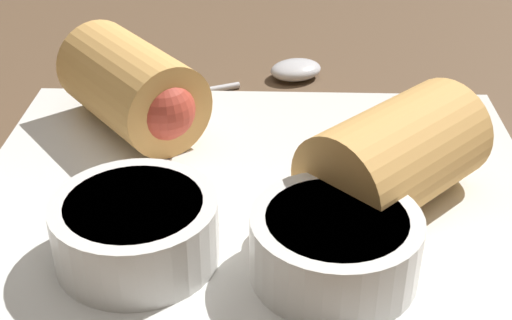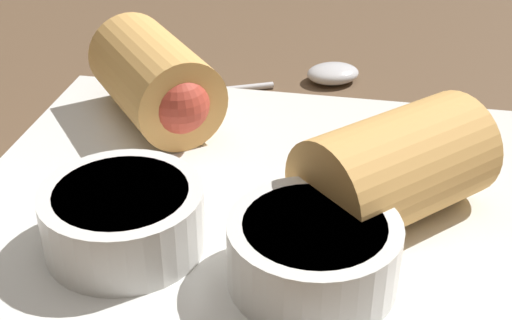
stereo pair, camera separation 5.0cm
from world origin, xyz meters
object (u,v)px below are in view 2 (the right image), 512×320
(dipping_bowl_near, at_px, (314,250))
(dipping_bowl_far, at_px, (123,216))
(serving_plate, at_px, (256,207))
(spoon, at_px, (317,76))

(dipping_bowl_near, bearing_deg, dipping_bowl_far, -5.38)
(serving_plate, bearing_deg, dipping_bowl_far, 44.64)
(dipping_bowl_far, bearing_deg, dipping_bowl_near, 174.62)
(dipping_bowl_near, bearing_deg, serving_plate, -58.64)
(dipping_bowl_near, distance_m, spoon, 0.25)
(serving_plate, bearing_deg, dipping_bowl_near, 121.36)
(spoon, bearing_deg, serving_plate, 85.92)
(serving_plate, relative_size, spoon, 1.90)
(dipping_bowl_near, relative_size, spoon, 0.48)
(serving_plate, xyz_separation_m, dipping_bowl_far, (0.06, 0.05, 0.02))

